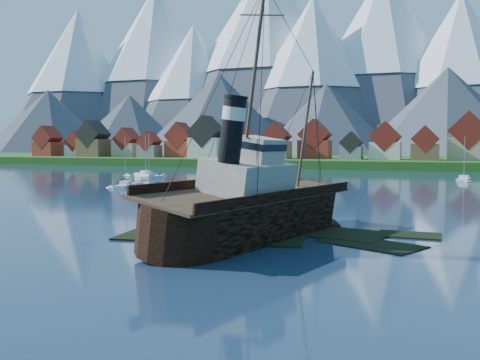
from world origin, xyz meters
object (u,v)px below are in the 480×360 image
(sailboat_c, at_px, (146,175))
(sailboat_e, at_px, (464,180))
(sailboat_b, at_px, (149,178))
(tugboat_wreck, at_px, (255,205))
(sailboat_a, at_px, (126,186))

(sailboat_c, xyz_separation_m, sailboat_e, (81.54, 10.19, -0.02))
(sailboat_b, xyz_separation_m, sailboat_c, (-6.95, 9.93, -0.02))
(tugboat_wreck, relative_size, sailboat_c, 2.58)
(tugboat_wreck, height_order, sailboat_b, tugboat_wreck)
(sailboat_a, bearing_deg, sailboat_c, 99.91)
(sailboat_a, relative_size, sailboat_c, 0.91)
(sailboat_a, height_order, sailboat_e, sailboat_e)
(tugboat_wreck, distance_m, sailboat_b, 87.08)
(sailboat_c, distance_m, sailboat_e, 82.17)
(tugboat_wreck, xyz_separation_m, sailboat_b, (-52.65, 69.31, -2.75))
(sailboat_b, bearing_deg, sailboat_c, 138.24)
(sailboat_a, xyz_separation_m, sailboat_b, (-8.85, 24.48, 0.05))
(sailboat_a, bearing_deg, sailboat_e, 19.41)
(sailboat_e, bearing_deg, sailboat_a, -139.70)
(sailboat_b, bearing_deg, tugboat_wreck, -39.52)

